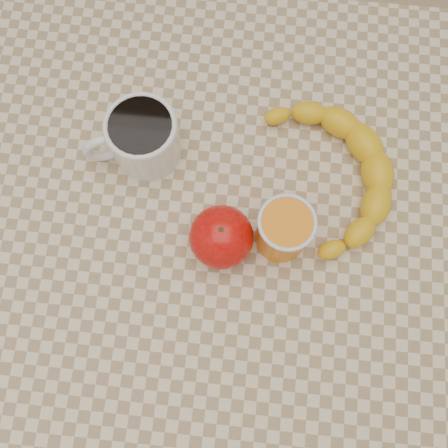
# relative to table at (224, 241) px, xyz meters

# --- Properties ---
(ground) EXTENTS (3.00, 3.00, 0.00)m
(ground) POSITION_rel_table_xyz_m (0.00, 0.00, -0.66)
(ground) COLOR tan
(ground) RESTS_ON ground
(table) EXTENTS (0.80, 0.80, 0.75)m
(table) POSITION_rel_table_xyz_m (0.00, 0.00, 0.00)
(table) COLOR beige
(table) RESTS_ON ground
(coffee_mug) EXTENTS (0.15, 0.13, 0.08)m
(coffee_mug) POSITION_rel_table_xyz_m (-0.13, 0.11, 0.13)
(coffee_mug) COLOR silver
(coffee_mug) RESTS_ON table
(orange_juice_glass) EXTENTS (0.08, 0.08, 0.09)m
(orange_juice_glass) POSITION_rel_table_xyz_m (0.08, -0.01, 0.13)
(orange_juice_glass) COLOR orange
(orange_juice_glass) RESTS_ON table
(apple) EXTENTS (0.09, 0.09, 0.08)m
(apple) POSITION_rel_table_xyz_m (-0.00, -0.02, 0.13)
(apple) COLOR #970506
(apple) RESTS_ON table
(banana) EXTENTS (0.34, 0.38, 0.05)m
(banana) POSITION_rel_table_xyz_m (0.15, 0.09, 0.11)
(banana) COLOR gold
(banana) RESTS_ON table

